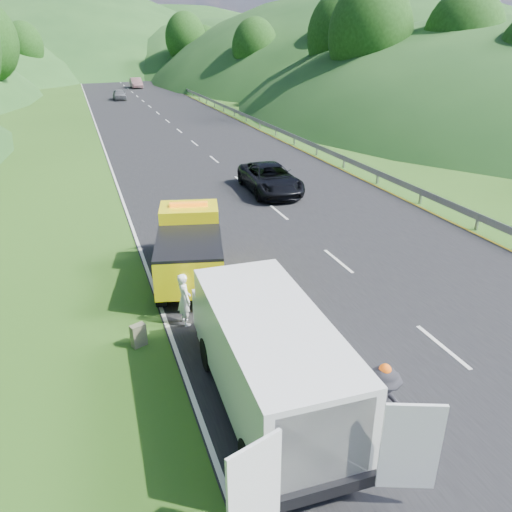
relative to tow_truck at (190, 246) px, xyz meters
name	(u,v)px	position (x,y,z in m)	size (l,w,h in m)	color
ground	(311,330)	(2.50, -4.56, -1.17)	(320.00, 320.00, 0.00)	#38661E
road_surface	(167,121)	(5.50, 35.44, -1.16)	(14.00, 200.00, 0.02)	black
guardrail	(207,104)	(12.80, 47.94, -1.17)	(0.06, 140.00, 1.52)	gray
tree_line_right	(279,94)	(25.50, 55.44, -1.17)	(14.00, 140.00, 14.00)	#225418
hills_backdrop	(117,68)	(9.00, 130.14, -1.17)	(201.00, 288.60, 44.00)	#2D5B23
tow_truck	(190,246)	(0.00, 0.00, 0.00)	(3.24, 5.90, 2.40)	black
white_van	(268,354)	(0.18, -7.11, 0.19)	(3.73, 6.86, 2.41)	black
woman	(186,324)	(-0.86, -3.04, -1.17)	(0.59, 0.43, 1.61)	white
child	(281,368)	(0.98, -5.96, -1.17)	(0.47, 0.36, 0.96)	#CEC56E
worker	(375,446)	(1.83, -9.09, -1.17)	(1.25, 0.72, 1.94)	black
suitcase	(139,335)	(-2.30, -3.72, -0.85)	(0.40, 0.22, 0.65)	#63614A
passing_suv	(270,192)	(6.33, 8.84, -1.17)	(2.48, 5.37, 1.49)	black
dist_car_a	(120,100)	(2.76, 55.71, -1.17)	(1.59, 3.96, 1.35)	#57585D
dist_car_b	(137,88)	(6.96, 72.05, -1.17)	(1.69, 4.83, 1.59)	brown
dist_car_c	(112,80)	(4.67, 91.58, -1.17)	(1.90, 4.67, 1.36)	brown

